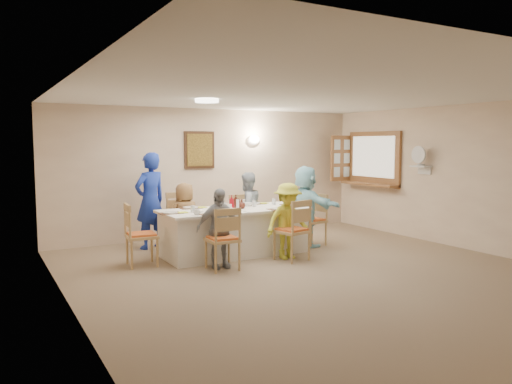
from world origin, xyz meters
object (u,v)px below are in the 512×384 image
diner_right_end (306,206)px  diner_front_left (219,228)px  chair_front_left (222,238)px  diner_front_right (288,221)px  chair_back_left (182,221)px  dining_table (234,232)px  chair_back_right (244,219)px  chair_left_end (142,234)px  chair_front_right (292,230)px  condiment_ketchup (232,202)px  diner_back_left (185,217)px  diner_back_right (247,208)px  caregiver (150,201)px  serving_hatch (374,159)px  desk_fan (420,158)px  chair_right_end (311,220)px

diner_right_end → diner_front_left: bearing=98.5°
chair_front_left → diner_front_right: 1.21m
chair_back_left → chair_front_left: bearing=-89.6°
diner_front_left → chair_front_left: bearing=-88.0°
dining_table → chair_back_right: (0.60, 0.80, 0.06)m
chair_back_right → chair_left_end: size_ratio=0.93×
chair_front_right → condiment_ketchup: 1.11m
diner_back_left → condiment_ketchup: diner_back_left is taller
dining_table → diner_front_right: 0.93m
chair_front_right → diner_back_right: (0.00, 1.48, 0.17)m
chair_front_right → diner_front_left: bearing=-17.7°
diner_front_right → caregiver: caregiver is taller
chair_back_right → caregiver: caregiver is taller
diner_front_right → condiment_ketchup: diner_front_right is taller
caregiver → chair_left_end: bearing=46.6°
diner_front_right → diner_right_end: bearing=37.9°
diner_back_right → dining_table: bearing=37.1°
serving_hatch → chair_back_right: bearing=178.2°
dining_table → chair_front_left: (-0.60, -0.80, 0.08)m
desk_fan → chair_back_left: size_ratio=0.30×
chair_front_left → diner_back_left: size_ratio=0.79×
dining_table → chair_front_right: bearing=-53.1°
chair_front_right → chair_right_end: (0.95, 0.80, -0.02)m
serving_hatch → dining_table: bearing=-169.1°
serving_hatch → chair_front_left: size_ratio=1.62×
diner_front_right → chair_left_end: bearing=160.7°
desk_fan → chair_back_left: desk_fan is taller
chair_back_left → chair_right_end: chair_back_left is taller
diner_right_end → diner_front_right: bearing=119.6°
condiment_ketchup → desk_fan: bearing=-10.5°
serving_hatch → diner_back_right: (-3.05, -0.02, -0.85)m
diner_front_right → condiment_ketchup: bearing=130.9°
diner_back_right → condiment_ketchup: size_ratio=5.75×
caregiver → diner_back_left: bearing=113.9°
diner_back_right → chair_front_left: bearing=39.4°
diner_back_left → chair_front_left: bearing=83.2°
chair_right_end → caregiver: caregiver is taller
chair_back_right → caregiver: 1.73m
diner_front_right → caregiver: 2.48m
diner_front_right → chair_back_left: bearing=127.3°
chair_back_right → diner_back_left: diner_back_left is taller
diner_back_right → caregiver: (-1.65, 0.47, 0.18)m
chair_back_right → chair_right_end: size_ratio=0.96×
desk_fan → diner_right_end: size_ratio=0.21×
chair_back_right → diner_front_left: (-1.20, -1.48, 0.15)m
chair_left_end → diner_back_right: diner_back_right is taller
chair_right_end → diner_back_left: bearing=-114.7°
serving_hatch → diner_back_right: bearing=-179.6°
serving_hatch → diner_back_left: (-4.25, -0.02, -0.92)m
diner_back_right → chair_back_left: bearing=-17.2°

